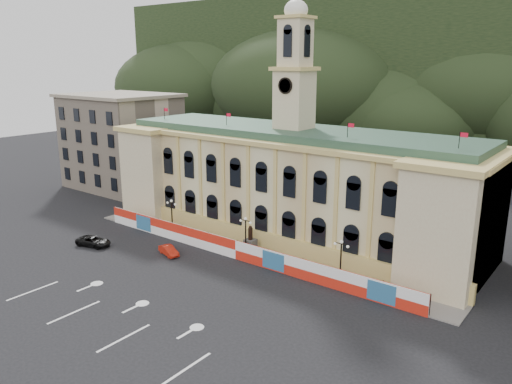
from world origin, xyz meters
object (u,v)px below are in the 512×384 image
Objects in this scene: statue at (250,244)px; black_suv at (94,241)px; red_sedan at (169,251)px; lamp_center at (246,232)px.

black_suv is (-18.63, -11.46, -0.50)m from statue.
statue is at bearing -31.08° from red_sedan.
lamp_center reaches higher than black_suv.
statue is at bearing 90.00° from lamp_center.
lamp_center is 21.50m from black_suv.
red_sedan is at bearing -83.98° from black_suv.
lamp_center is at bearing -75.46° from black_suv.
black_suv is at bearing -150.69° from lamp_center.
statue is 0.69× the size of black_suv.
statue is 0.95× the size of red_sedan.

